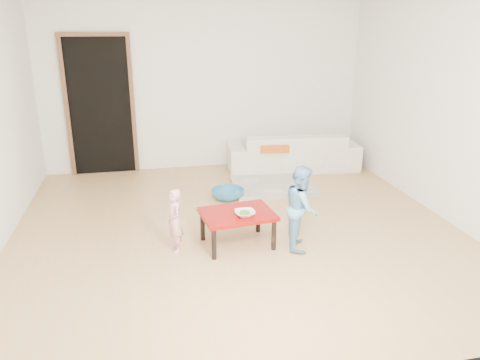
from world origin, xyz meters
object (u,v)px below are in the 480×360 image
object	(u,v)px
child_pink	(174,221)
child_blue	(302,207)
basin	(228,194)
bowl	(245,213)
red_table	(237,229)
sofa	(292,151)

from	to	relation	value
child_pink	child_blue	bearing A→B (deg)	68.39
basin	child_blue	bearing A→B (deg)	-71.79
child_pink	basin	world-z (taller)	child_pink
bowl	basin	size ratio (longest dim) A/B	0.48
basin	bowl	bearing A→B (deg)	-93.16
bowl	red_table	bearing A→B (deg)	120.19
child_pink	child_blue	size ratio (longest dim) A/B	0.76
child_blue	sofa	bearing A→B (deg)	0.43
bowl	child_blue	bearing A→B (deg)	-7.33
bowl	child_pink	distance (m)	0.72
red_table	child_pink	size ratio (longest dim) A/B	1.11
red_table	bowl	bearing A→B (deg)	-59.81
sofa	child_blue	bearing A→B (deg)	78.47
sofa	child_blue	world-z (taller)	child_blue
red_table	basin	xyz separation A→B (m)	(0.14, 1.35, -0.12)
child_pink	basin	size ratio (longest dim) A/B	1.55
sofa	red_table	xyz separation A→B (m)	(-1.39, -2.47, -0.11)
sofa	child_pink	bearing A→B (deg)	54.73
child_blue	child_pink	bearing A→B (deg)	98.89
red_table	child_pink	distance (m)	0.67
child_pink	bowl	bearing A→B (deg)	68.39
red_table	child_pink	bearing A→B (deg)	-179.23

